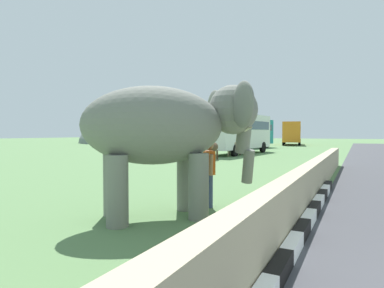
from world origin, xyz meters
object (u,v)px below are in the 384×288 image
elephant (171,128)px  person_handler (209,170)px  bus_teal (247,131)px  bus_orange (292,132)px  cow_near (213,147)px  bus_white (238,130)px  cow_mid (235,145)px  cow_far (223,145)px

elephant → person_handler: bearing=-17.2°
bus_teal → bus_orange: (14.45, -2.67, 0.00)m
cow_near → elephant: bearing=-159.8°
person_handler → bus_white: size_ratio=0.17×
bus_orange → cow_near: size_ratio=5.13×
bus_orange → cow_near: 31.82m
bus_white → cow_near: (-7.14, -0.69, -1.21)m
bus_orange → cow_mid: bearing=-179.8°
person_handler → bus_teal: bus_teal is taller
cow_near → cow_mid: 5.57m
elephant → cow_near: (14.05, 5.16, -1.09)m
cow_far → bus_teal: bearing=10.3°
elephant → bus_orange: 46.19m
person_handler → bus_orange: size_ratio=0.17×
bus_white → elephant: bearing=-164.6°
person_handler → bus_white: bus_white is taller
cow_far → cow_near: bearing=-169.8°
bus_teal → bus_orange: same height
bus_white → cow_mid: 2.02m
elephant → bus_teal: bus_teal is taller
elephant → person_handler: (1.21, -0.38, -1.03)m
elephant → person_handler: size_ratio=2.33×
bus_orange → bus_teal: bearing=169.5°
elephant → cow_far: elephant is taller
person_handler → bus_teal: bearing=16.0°
cow_far → cow_mid: bearing=-6.6°
bus_white → cow_far: bus_white is taller
bus_teal → cow_far: bearing=-169.7°
bus_white → bus_orange: (24.65, -0.23, -0.00)m
elephant → cow_far: 18.50m
bus_teal → cow_far: bus_teal is taller
bus_white → cow_far: size_ratio=5.20×
cow_far → bus_orange: bearing=-0.3°
elephant → cow_near: 15.01m
bus_teal → bus_orange: size_ratio=0.96×
elephant → cow_far: bearing=18.3°
bus_teal → cow_mid: size_ratio=4.97×
bus_white → cow_mid: bus_white is taller
bus_orange → cow_mid: 26.27m
bus_white → bus_orange: bearing=-0.5°
elephant → bus_white: size_ratio=0.39×
bus_orange → cow_near: bearing=-179.2°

